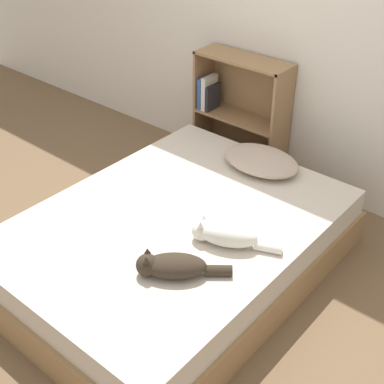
{
  "coord_description": "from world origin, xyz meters",
  "views": [
    {
      "loc": [
        1.69,
        -1.84,
        2.22
      ],
      "look_at": [
        0.0,
        0.15,
        0.49
      ],
      "focal_mm": 50.0,
      "sensor_mm": 36.0,
      "label": 1
    }
  ],
  "objects_px": {
    "pillow": "(261,160)",
    "bookshelf": "(241,113)",
    "cat_dark": "(171,266)",
    "cat_light": "(225,234)",
    "bed": "(176,244)"
  },
  "relations": [
    {
      "from": "cat_light",
      "to": "bookshelf",
      "type": "height_order",
      "value": "bookshelf"
    },
    {
      "from": "pillow",
      "to": "bookshelf",
      "type": "relative_size",
      "value": 0.57
    },
    {
      "from": "bookshelf",
      "to": "bed",
      "type": "bearing_deg",
      "value": -70.7
    },
    {
      "from": "pillow",
      "to": "cat_light",
      "type": "bearing_deg",
      "value": -69.21
    },
    {
      "from": "cat_dark",
      "to": "bookshelf",
      "type": "distance_m",
      "value": 1.78
    },
    {
      "from": "pillow",
      "to": "cat_light",
      "type": "distance_m",
      "value": 0.85
    },
    {
      "from": "bed",
      "to": "cat_light",
      "type": "bearing_deg",
      "value": -0.71
    },
    {
      "from": "cat_dark",
      "to": "cat_light",
      "type": "bearing_deg",
      "value": -137.03
    },
    {
      "from": "cat_dark",
      "to": "bookshelf",
      "type": "bearing_deg",
      "value": -104.28
    },
    {
      "from": "pillow",
      "to": "bookshelf",
      "type": "xyz_separation_m",
      "value": [
        -0.49,
        0.45,
        0.03
      ]
    },
    {
      "from": "cat_dark",
      "to": "bed",
      "type": "bearing_deg",
      "value": -89.39
    },
    {
      "from": "bed",
      "to": "bookshelf",
      "type": "distance_m",
      "value": 1.35
    },
    {
      "from": "pillow",
      "to": "cat_dark",
      "type": "bearing_deg",
      "value": -77.88
    },
    {
      "from": "bookshelf",
      "to": "cat_light",
      "type": "bearing_deg",
      "value": -57.44
    },
    {
      "from": "pillow",
      "to": "bookshelf",
      "type": "height_order",
      "value": "bookshelf"
    }
  ]
}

